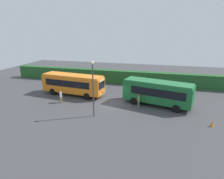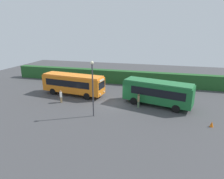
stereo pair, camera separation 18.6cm
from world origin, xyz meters
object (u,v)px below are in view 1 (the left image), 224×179
at_px(bus_orange, 73,83).
at_px(lamppost, 93,83).
at_px(person_left, 61,96).
at_px(person_center, 139,100).
at_px(traffic_cone, 212,124).
at_px(bus_green, 157,92).

relative_size(bus_orange, lamppost, 1.54).
relative_size(person_left, person_center, 0.96).
bearing_deg(bus_orange, traffic_cone, -10.47).
xyz_separation_m(traffic_cone, lamppost, (-12.52, -0.65, 3.58)).
distance_m(bus_orange, lamppost, 8.66).
bearing_deg(bus_green, lamppost, 52.16).
relative_size(bus_orange, bus_green, 1.07).
bearing_deg(lamppost, person_left, 152.75).
xyz_separation_m(bus_orange, traffic_cone, (18.03, -5.70, -1.51)).
bearing_deg(person_center, lamppost, -144.51).
xyz_separation_m(bus_orange, bus_green, (12.32, -1.15, 0.04)).
xyz_separation_m(bus_green, traffic_cone, (5.71, -4.56, -1.55)).
bearing_deg(traffic_cone, bus_green, 141.40).
bearing_deg(bus_green, person_center, 44.62).
distance_m(bus_orange, traffic_cone, 18.97).
xyz_separation_m(person_center, lamppost, (-4.60, -3.93, 2.94)).
xyz_separation_m(bus_green, person_left, (-12.54, -2.25, -0.95)).
bearing_deg(person_left, lamppost, 111.56).
height_order(person_center, lamppost, lamppost).
relative_size(person_center, traffic_cone, 2.97).
height_order(person_left, person_center, person_center).
xyz_separation_m(bus_green, person_center, (-2.21, -1.27, -0.91)).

